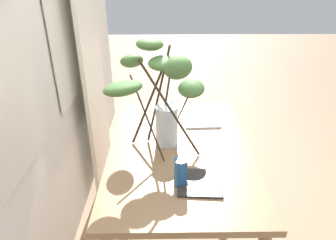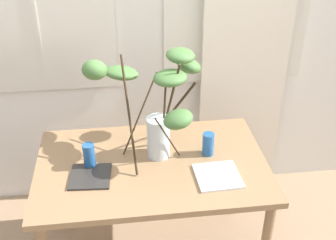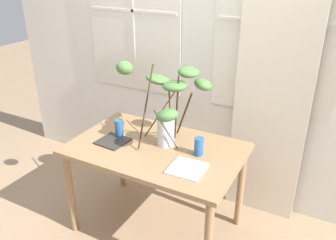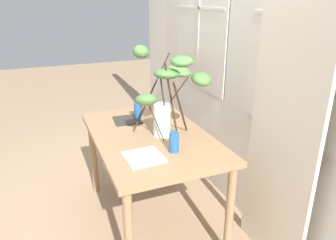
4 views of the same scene
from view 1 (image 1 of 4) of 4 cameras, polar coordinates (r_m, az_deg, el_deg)
ground at (r=2.36m, az=1.80°, el=-21.20°), size 14.00×14.00×0.00m
back_wall_with_windows at (r=1.76m, az=-24.91°, el=11.24°), size 4.18×0.14×2.68m
curtain_sheer_side at (r=2.40m, az=-14.17°, el=11.83°), size 0.60×0.03×2.32m
dining_table at (r=1.91m, az=2.10°, el=-7.48°), size 1.31×0.84×0.78m
vase_with_branches at (r=1.72m, az=-1.67°, el=5.68°), size 0.71×0.62×0.65m
drinking_glass_blue_left at (r=1.53m, az=2.38°, el=-9.71°), size 0.07×0.07×0.15m
drinking_glass_blue_right at (r=2.11m, az=0.37°, el=1.36°), size 0.07×0.07×0.14m
plate_square_left at (r=1.58m, az=5.91°, el=-11.56°), size 0.23×0.23×0.01m
plate_square_right at (r=2.16m, az=6.20°, el=0.02°), size 0.25×0.25×0.01m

